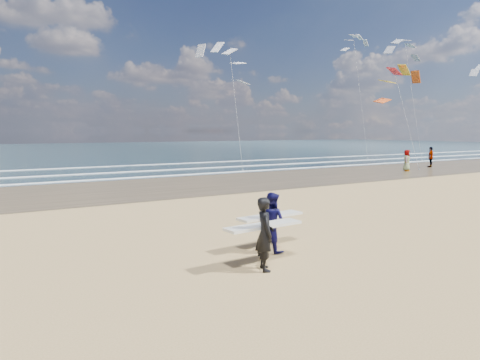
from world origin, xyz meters
TOP-DOWN VIEW (x-y plane):
  - wet_sand_strip at (20.00, 18.00)m, footprint 220.00×12.00m
  - ocean at (20.00, 72.00)m, footprint 220.00×100.00m
  - foam_breakers at (20.00, 28.10)m, footprint 220.00×11.70m
  - surfer_near at (0.21, 0.39)m, footprint 2.23×1.07m
  - surfer_far at (1.33, 1.67)m, footprint 2.24×1.22m
  - beachgoer_0 at (26.06, 16.07)m, footprint 1.08×0.95m
  - beachgoer_1 at (31.38, 17.44)m, footprint 1.26×0.92m
  - kite_0 at (28.91, 19.01)m, footprint 6.49×4.81m
  - kite_1 at (14.52, 26.19)m, footprint 6.09×4.77m
  - kite_2 at (39.09, 25.84)m, footprint 5.93×4.75m
  - kite_5 at (35.91, 31.09)m, footprint 4.66×4.61m

SIDE VIEW (x-z plane):
  - wet_sand_strip at x=20.00m, z-range 0.00..0.01m
  - ocean at x=20.00m, z-range 0.00..0.02m
  - foam_breakers at x=20.00m, z-range 0.02..0.08m
  - surfer_far at x=1.33m, z-range 0.01..1.75m
  - beachgoer_0 at x=26.06m, z-range 0.00..1.86m
  - surfer_near at x=0.21m, z-range 0.02..1.88m
  - beachgoer_1 at x=31.38m, z-range 0.00..1.98m
  - kite_0 at x=28.91m, z-range 0.81..11.38m
  - kite_1 at x=14.52m, z-range 0.73..12.90m
  - kite_5 at x=35.91m, z-range 0.25..16.92m
  - kite_2 at x=39.09m, z-range 0.74..16.49m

